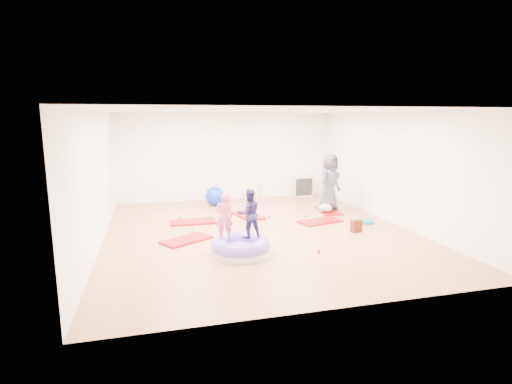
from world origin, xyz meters
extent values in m
cube|color=#CC7B55|center=(0.00, 0.00, 0.00)|extent=(7.00, 8.00, 0.01)
cube|color=white|center=(0.00, 0.00, 2.80)|extent=(7.00, 8.00, 0.01)
cube|color=white|center=(0.00, 4.00, 1.40)|extent=(7.00, 0.01, 2.80)
cube|color=white|center=(0.00, -4.00, 1.40)|extent=(7.00, 0.01, 2.80)
cube|color=white|center=(-3.50, 0.00, 1.40)|extent=(0.01, 8.00, 2.80)
cube|color=white|center=(3.50, 0.00, 1.40)|extent=(0.01, 8.00, 2.80)
cube|color=#A8082A|center=(-1.72, -0.28, 0.02)|extent=(1.22, 1.04, 0.05)
cube|color=#A8082A|center=(-1.43, 1.21, 0.02)|extent=(1.16, 0.60, 0.05)
cube|color=#A8082A|center=(0.10, 1.52, 0.02)|extent=(0.79, 1.20, 0.05)
cube|color=#A8082A|center=(1.74, 0.44, 0.02)|extent=(1.21, 0.82, 0.05)
cube|color=#A8082A|center=(2.47, 1.48, 0.02)|extent=(0.67, 1.14, 0.04)
cylinder|color=silver|center=(-0.76, -1.42, 0.06)|extent=(1.14, 1.14, 0.13)
torus|color=#745BD4|center=(-0.76, -1.42, 0.18)|extent=(1.18, 1.18, 0.31)
ellipsoid|color=#745BD4|center=(-0.76, -1.42, 0.11)|extent=(0.63, 0.63, 0.28)
imported|color=#F15194|center=(-1.06, -1.32, 0.81)|extent=(0.36, 0.26, 0.93)
imported|color=navy|center=(-0.56, -1.31, 0.83)|extent=(0.50, 0.40, 0.98)
imported|color=#40404E|center=(2.50, 1.55, 0.85)|extent=(0.94, 0.86, 1.61)
ellipsoid|color=#9BB1CF|center=(2.27, 1.30, 0.16)|extent=(0.40, 0.26, 0.23)
sphere|color=#EA907F|center=(2.27, 1.11, 0.19)|extent=(0.19, 0.19, 0.19)
sphere|color=green|center=(-1.53, 0.32, 0.03)|extent=(0.07, 0.07, 0.07)
sphere|color=yellow|center=(-2.53, 1.79, 0.03)|extent=(0.07, 0.07, 0.07)
sphere|color=red|center=(-1.57, -0.06, 0.03)|extent=(0.07, 0.07, 0.07)
sphere|color=#1335C0|center=(-1.46, 1.36, 0.03)|extent=(0.07, 0.07, 0.07)
sphere|color=green|center=(-1.72, 1.73, 0.03)|extent=(0.07, 0.07, 0.07)
sphere|color=red|center=(0.61, 1.16, 0.03)|extent=(0.07, 0.07, 0.07)
sphere|color=#1335C0|center=(1.58, 1.02, 0.03)|extent=(0.07, 0.07, 0.07)
sphere|color=red|center=(-0.77, -0.22, 0.03)|extent=(0.07, 0.07, 0.07)
sphere|color=red|center=(0.76, -1.74, 0.03)|extent=(0.07, 0.07, 0.07)
sphere|color=#1335C0|center=(-0.56, 3.12, 0.29)|extent=(0.59, 0.59, 0.59)
sphere|color=#FF572C|center=(-0.25, 3.18, 0.18)|extent=(0.36, 0.36, 0.36)
cylinder|color=beige|center=(0.53, 3.11, 0.24)|extent=(0.17, 0.18, 0.46)
cylinder|color=beige|center=(0.53, 3.50, 0.24)|extent=(0.17, 0.18, 0.46)
cylinder|color=beige|center=(0.96, 3.11, 0.24)|extent=(0.17, 0.18, 0.46)
cylinder|color=beige|center=(0.96, 3.50, 0.24)|extent=(0.17, 0.18, 0.46)
cylinder|color=beige|center=(0.75, 3.31, 0.45)|extent=(0.45, 0.03, 0.03)
sphere|color=red|center=(0.52, 3.31, 0.45)|extent=(0.05, 0.05, 0.05)
sphere|color=#1335C0|center=(0.97, 3.31, 0.45)|extent=(0.05, 0.05, 0.05)
cube|color=beige|center=(2.55, 3.80, 0.34)|extent=(0.68, 0.33, 0.68)
cube|color=#282727|center=(2.55, 3.64, 0.34)|extent=(0.59, 0.02, 0.59)
cube|color=beige|center=(2.55, 3.75, 0.34)|extent=(0.02, 0.23, 0.60)
cube|color=beige|center=(2.55, 3.75, 0.34)|extent=(0.60, 0.23, 0.02)
cylinder|color=#0B738B|center=(2.86, 0.05, 0.04)|extent=(0.38, 0.38, 0.08)
cube|color=#9A3A21|center=(2.20, -0.60, 0.14)|extent=(0.27, 0.19, 0.29)
cylinder|color=yellow|center=(-1.19, -0.94, 0.02)|extent=(0.20, 0.20, 0.03)
camera|label=1|loc=(-2.37, -8.77, 2.66)|focal=28.00mm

